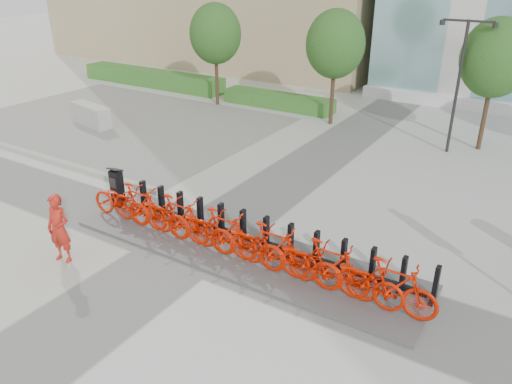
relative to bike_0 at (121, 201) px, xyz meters
The scene contains 26 objects.
ground 2.67m from the bike_0, ahead, with size 120.00×120.00×0.00m, color #B9B9B9.
gravel_patch 10.24m from the bike_0, 136.39° to the left, with size 14.00×14.00×0.00m, color #5A5A5A.
curb 7.67m from the bike_0, 165.24° to the left, with size 14.00×0.25×0.15m, color #97988E.
hedge_a 17.71m from the bike_0, 130.07° to the left, with size 10.00×1.40×0.90m, color #2D631C.
hedge_b 13.47m from the bike_0, 100.27° to the left, with size 6.00×1.20×0.70m, color #2D631C.
tree_0 13.53m from the bike_0, 114.14° to the left, with size 2.60×2.60×5.10m.
tree_1 12.46m from the bike_0, 84.78° to the left, with size 2.60×2.60×5.10m.
tree_2 14.55m from the bike_0, 57.76° to the left, with size 2.60×2.60×5.10m.
streetlamp 13.11m from the bike_0, 59.15° to the left, with size 2.00×0.20×5.00m.
dock_pad 3.96m from the bike_0, ahead, with size 9.60×2.40×0.08m, color #4E4E4E.
dock_rail_posts 4.40m from the bike_0, 10.81° to the left, with size 8.74×0.50×0.85m, color black, non-canonical shape.
bike_0 is the anchor object (origin of this frame).
bike_1 0.72m from the bike_0, ahead, with size 0.57×2.02×1.21m, color #BA1600.
bike_2 1.44m from the bike_0, ahead, with size 0.72×2.08×1.09m, color #BA1600.
bike_3 2.16m from the bike_0, ahead, with size 0.57×2.02×1.21m, color #BA1600.
bike_4 2.88m from the bike_0, ahead, with size 0.72×2.08×1.09m, color #BA1600.
bike_5 3.60m from the bike_0, ahead, with size 0.57×2.02×1.21m, color #BA1600.
bike_6 4.32m from the bike_0, ahead, with size 0.72×2.08×1.09m, color #BA1600.
bike_7 5.04m from the bike_0, ahead, with size 0.57×2.02×1.21m, color #BA1600.
bike_8 5.76m from the bike_0, ahead, with size 0.72×2.08×1.09m, color #BA1600.
bike_9 6.48m from the bike_0, ahead, with size 0.57×2.02×1.21m, color #BA1600.
bike_10 7.20m from the bike_0, ahead, with size 0.72×2.08×1.09m, color #BA1600.
bike_11 7.92m from the bike_0, ahead, with size 0.57×2.02×1.21m, color #BA1600.
kiosk 0.91m from the bike_0, 142.69° to the left, with size 0.41×0.35×1.27m.
worker_red 2.33m from the bike_0, 82.99° to the right, with size 0.66×0.43×1.80m, color #AE1F14.
jersey_barrier 10.10m from the bike_0, 143.77° to the left, with size 2.46×0.67×0.95m, color #B6B6B6.
Camera 1 is at (7.51, -8.87, 6.86)m, focal length 35.00 mm.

